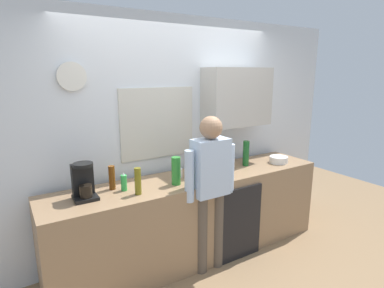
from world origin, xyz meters
TOP-DOWN VIEW (x-y plane):
  - ground_plane at (0.00, 0.00)m, footprint 8.00×8.00m
  - kitchen_counter at (0.00, 0.30)m, footprint 3.10×0.64m
  - dishwasher_panel at (0.38, -0.03)m, footprint 0.56×0.02m
  - back_wall_assembly at (0.09, 0.70)m, footprint 4.70×0.42m
  - coffee_maker at (-1.12, 0.33)m, footprint 0.20×0.20m
  - bottle_amber_beer at (-0.85, 0.41)m, footprint 0.06×0.06m
  - bottle_green_wine at (0.75, 0.34)m, footprint 0.07×0.07m
  - bottle_olive_oil at (-0.68, 0.17)m, footprint 0.06×0.06m
  - bottle_clear_soda at (-0.27, 0.21)m, footprint 0.09×0.09m
  - bottle_red_vinegar at (0.22, 0.14)m, footprint 0.06×0.06m
  - cup_terracotta_mug at (0.26, 0.53)m, footprint 0.08×0.08m
  - cup_white_mug at (-0.14, 0.38)m, footprint 0.08×0.08m
  - mixing_bowl at (1.17, 0.21)m, footprint 0.22×0.22m
  - dish_soap at (-0.76, 0.32)m, footprint 0.06×0.06m
  - storage_canister at (0.42, 0.37)m, footprint 0.14×0.14m
  - person_at_sink at (0.00, 0.00)m, footprint 0.57×0.22m

SIDE VIEW (x-z plane):
  - ground_plane at x=0.00m, z-range 0.00..0.00m
  - dishwasher_panel at x=0.38m, z-range 0.00..0.82m
  - kitchen_counter at x=0.00m, z-range 0.00..0.91m
  - person_at_sink at x=0.00m, z-range 0.15..1.75m
  - mixing_bowl at x=1.17m, z-range 0.91..0.99m
  - cup_terracotta_mug at x=0.26m, z-range 0.91..1.00m
  - cup_white_mug at x=-0.14m, z-range 0.91..1.01m
  - dish_soap at x=-0.76m, z-range 0.90..1.08m
  - storage_canister at x=0.42m, z-range 0.91..1.08m
  - bottle_red_vinegar at x=0.22m, z-range 0.91..1.13m
  - bottle_amber_beer at x=-0.85m, z-range 0.91..1.14m
  - bottle_olive_oil at x=-0.68m, z-range 0.91..1.16m
  - bottle_clear_soda at x=-0.27m, z-range 0.91..1.19m
  - coffee_maker at x=-1.12m, z-range 0.89..1.22m
  - bottle_green_wine at x=0.75m, z-range 0.91..1.21m
  - back_wall_assembly at x=0.09m, z-range 0.06..2.66m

